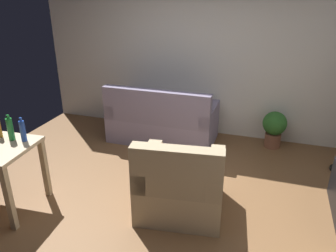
# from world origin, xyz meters

# --- Properties ---
(ground_plane) EXTENTS (5.20, 4.40, 0.02)m
(ground_plane) POSITION_xyz_m (0.00, 0.00, -0.01)
(ground_plane) COLOR brown
(wall_rear) EXTENTS (5.20, 0.10, 2.70)m
(wall_rear) POSITION_xyz_m (0.00, 2.20, 1.35)
(wall_rear) COLOR silver
(wall_rear) RESTS_ON ground_plane
(couch) EXTENTS (1.65, 0.84, 0.92)m
(couch) POSITION_xyz_m (-0.36, 1.59, 0.31)
(couch) COLOR gray
(couch) RESTS_ON ground_plane
(potted_plant) EXTENTS (0.36, 0.36, 0.57)m
(potted_plant) POSITION_xyz_m (1.35, 1.90, 0.33)
(potted_plant) COLOR brown
(potted_plant) RESTS_ON ground_plane
(armchair) EXTENTS (1.00, 0.95, 0.92)m
(armchair) POSITION_xyz_m (0.43, -0.07, 0.32)
(armchair) COLOR tan
(armchair) RESTS_ON ground_plane
(bottle_green) EXTENTS (0.07, 0.07, 0.29)m
(bottle_green) POSITION_xyz_m (-1.39, -0.41, 0.89)
(bottle_green) COLOR #1E722D
(bottle_green) RESTS_ON desk
(bottle_blue) EXTENTS (0.06, 0.06, 0.27)m
(bottle_blue) POSITION_xyz_m (-1.24, -0.40, 0.88)
(bottle_blue) COLOR #2347A3
(bottle_blue) RESTS_ON desk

